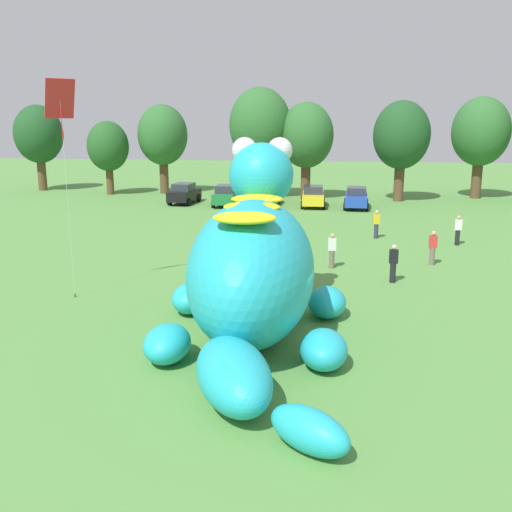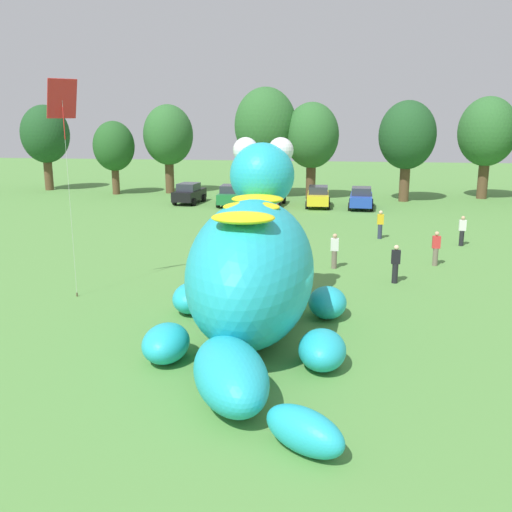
# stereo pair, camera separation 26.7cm
# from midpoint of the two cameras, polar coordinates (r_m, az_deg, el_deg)

# --- Properties ---
(ground_plane) EXTENTS (160.00, 160.00, 0.00)m
(ground_plane) POSITION_cam_midpoint_polar(r_m,az_deg,el_deg) (18.81, 2.35, -8.60)
(ground_plane) COLOR #568E42
(giant_inflatable_creature) EXTENTS (6.59, 12.29, 6.39)m
(giant_inflatable_creature) POSITION_cam_midpoint_polar(r_m,az_deg,el_deg) (18.58, 0.02, -1.27)
(giant_inflatable_creature) COLOR #23B2C6
(giant_inflatable_creature) RESTS_ON ground
(car_black) EXTENTS (2.24, 4.25, 1.72)m
(car_black) POSITION_cam_midpoint_polar(r_m,az_deg,el_deg) (49.23, -6.48, 6.21)
(car_black) COLOR black
(car_black) RESTS_ON ground
(car_green) EXTENTS (2.00, 4.13, 1.72)m
(car_green) POSITION_cam_midpoint_polar(r_m,az_deg,el_deg) (47.59, -2.35, 6.03)
(car_green) COLOR #1E7238
(car_green) RESTS_ON ground
(car_red) EXTENTS (2.12, 4.19, 1.72)m
(car_red) POSITION_cam_midpoint_polar(r_m,az_deg,el_deg) (47.66, 1.71, 6.05)
(car_red) COLOR red
(car_red) RESTS_ON ground
(car_yellow) EXTENTS (2.03, 4.15, 1.72)m
(car_yellow) POSITION_cam_midpoint_polar(r_m,az_deg,el_deg) (47.15, 6.33, 5.89)
(car_yellow) COLOR yellow
(car_yellow) RESTS_ON ground
(car_blue) EXTENTS (2.07, 4.17, 1.72)m
(car_blue) POSITION_cam_midpoint_polar(r_m,az_deg,el_deg) (46.78, 10.55, 5.68)
(car_blue) COLOR #2347B7
(car_blue) RESTS_ON ground
(tree_far_left) EXTENTS (4.69, 4.69, 8.32)m
(tree_far_left) POSITION_cam_midpoint_polar(r_m,az_deg,el_deg) (61.42, -20.05, 11.23)
(tree_far_left) COLOR brown
(tree_far_left) RESTS_ON ground
(tree_left) EXTENTS (3.83, 3.83, 6.80)m
(tree_left) POSITION_cam_midpoint_polar(r_m,az_deg,el_deg) (56.15, -13.78, 10.49)
(tree_left) COLOR brown
(tree_left) RESTS_ON ground
(tree_mid_left) EXTENTS (4.68, 4.68, 8.31)m
(tree_mid_left) POSITION_cam_midpoint_polar(r_m,az_deg,el_deg) (56.03, -8.56, 11.73)
(tree_mid_left) COLOR brown
(tree_mid_left) RESTS_ON ground
(tree_centre_left) EXTENTS (5.48, 5.48, 9.72)m
(tree_centre_left) POSITION_cam_midpoint_polar(r_m,az_deg,el_deg) (52.15, 1.09, 12.76)
(tree_centre_left) COLOR brown
(tree_centre_left) RESTS_ON ground
(tree_centre) EXTENTS (4.74, 4.74, 8.42)m
(tree_centre) POSITION_cam_midpoint_polar(r_m,az_deg,el_deg) (51.66, 5.70, 11.75)
(tree_centre) COLOR brown
(tree_centre) RESTS_ON ground
(tree_centre_right) EXTENTS (4.81, 4.81, 8.53)m
(tree_centre_right) POSITION_cam_midpoint_polar(r_m,az_deg,el_deg) (51.45, 14.91, 11.44)
(tree_centre_right) COLOR brown
(tree_centre_right) RESTS_ON ground
(tree_mid_right) EXTENTS (5.02, 5.02, 8.91)m
(tree_mid_right) POSITION_cam_midpoint_polar(r_m,az_deg,el_deg) (55.44, 22.08, 11.29)
(tree_mid_right) COLOR brown
(tree_mid_right) RESTS_ON ground
(spectator_near_inflatable) EXTENTS (0.38, 0.26, 1.71)m
(spectator_near_inflatable) POSITION_cam_midpoint_polar(r_m,az_deg,el_deg) (35.25, 12.43, 3.05)
(spectator_near_inflatable) COLOR #2D334C
(spectator_near_inflatable) RESTS_ON ground
(spectator_mid_field) EXTENTS (0.38, 0.26, 1.71)m
(spectator_mid_field) POSITION_cam_midpoint_polar(r_m,az_deg,el_deg) (27.85, 8.06, 0.48)
(spectator_mid_field) COLOR #726656
(spectator_mid_field) RESTS_ON ground
(spectator_by_cars) EXTENTS (0.38, 0.26, 1.71)m
(spectator_by_cars) POSITION_cam_midpoint_polar(r_m,az_deg,el_deg) (29.49, 17.66, 0.70)
(spectator_by_cars) COLOR #726656
(spectator_by_cars) RESTS_ON ground
(spectator_wandering) EXTENTS (0.38, 0.26, 1.71)m
(spectator_wandering) POSITION_cam_midpoint_polar(r_m,az_deg,el_deg) (34.57, 19.97, 2.34)
(spectator_wandering) COLOR black
(spectator_wandering) RESTS_ON ground
(spectator_far_side) EXTENTS (0.38, 0.26, 1.71)m
(spectator_far_side) POSITION_cam_midpoint_polar(r_m,az_deg,el_deg) (25.89, 13.95, -0.79)
(spectator_far_side) COLOR black
(spectator_far_side) RESTS_ON ground
(tethered_flying_kite) EXTENTS (1.13, 1.13, 8.50)m
(tethered_flying_kite) POSITION_cam_midpoint_polar(r_m,az_deg,el_deg) (23.51, -18.34, 14.25)
(tethered_flying_kite) COLOR brown
(tethered_flying_kite) RESTS_ON ground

